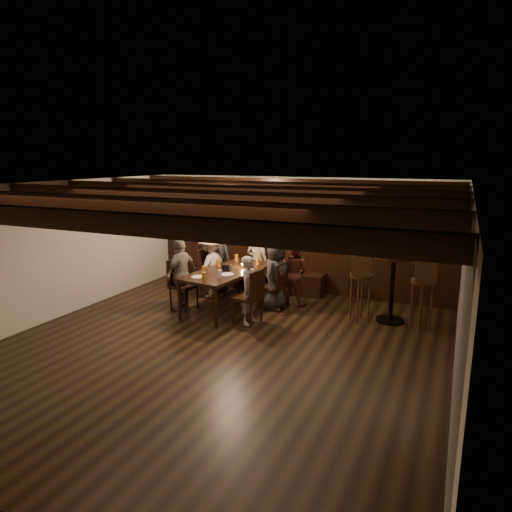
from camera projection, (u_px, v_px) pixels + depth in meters
The scene contains 27 objects.
room at pixel (260, 250), 8.63m from camera, with size 7.00×7.00×7.00m.
dining_table at pixel (228, 273), 8.45m from camera, with size 1.12×2.09×0.75m.
chair_left_near at pixel (212, 283), 9.27m from camera, with size 0.50×0.50×0.98m.
chair_left_far at pixel (183, 294), 8.52m from camera, with size 0.48×0.48×0.95m.
chair_right_near at pixel (274, 295), 8.55m from camera, with size 0.45×0.45×0.88m.
chair_right_far at pixel (248, 307), 7.79m from camera, with size 0.48×0.48×0.95m.
person_bench_left at pixel (217, 258), 9.65m from camera, with size 0.69×0.45×1.41m, color black.
person_bench_centre at pixel (257, 263), 9.33m from camera, with size 0.50×0.33×1.36m, color gray.
person_bench_right at pixel (293, 272), 8.76m from camera, with size 0.61×0.48×1.26m, color #5E2820.
person_left_near at pixel (210, 266), 9.21m from camera, with size 0.83×0.48×1.29m, color #B8A99C.
person_left_far at pixel (181, 274), 8.45m from camera, with size 0.79×0.33×1.35m, color gray.
person_right_near at pixel (275, 275), 8.45m from camera, with size 0.64×0.41×1.30m, color #292A2C.
person_right_far at pixel (250, 290), 7.71m from camera, with size 0.43×0.28×1.18m, color gray.
pint_a at pixel (236, 258), 9.15m from camera, with size 0.07×0.07×0.14m, color #BF7219.
pint_b at pixel (258, 261), 8.84m from camera, with size 0.07×0.07×0.14m, color #BF7219.
pint_c at pixel (218, 263), 8.66m from camera, with size 0.07×0.07×0.14m, color #BF7219.
pint_d at pixel (248, 266), 8.44m from camera, with size 0.07×0.07×0.14m, color silver.
pint_e at pixel (204, 270), 8.16m from camera, with size 0.07×0.07×0.14m, color #BF7219.
pint_f at pixel (220, 274), 7.86m from camera, with size 0.07×0.07×0.14m, color silver.
pint_g at pixel (204, 276), 7.73m from camera, with size 0.07×0.07×0.14m, color #BF7219.
plate_near at pixel (198, 277), 7.92m from camera, with size 0.24×0.24×0.01m, color white.
plate_far at pixel (227, 274), 8.09m from camera, with size 0.24×0.24×0.01m, color white.
condiment_caddy at pixel (227, 267), 8.38m from camera, with size 0.15×0.10×0.12m, color black.
candle at pixel (242, 266), 8.62m from camera, with size 0.05×0.05×0.05m, color beige.
high_top_table at pixel (393, 278), 7.77m from camera, with size 0.66×0.66×1.17m.
bar_stool_left at pixel (360, 296), 7.86m from camera, with size 0.39×0.41×1.19m.
bar_stool_right at pixel (421, 303), 7.50m from camera, with size 0.39×0.41×1.19m.
Camera 1 is at (3.16, -5.52, 2.78)m, focal length 32.00 mm.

